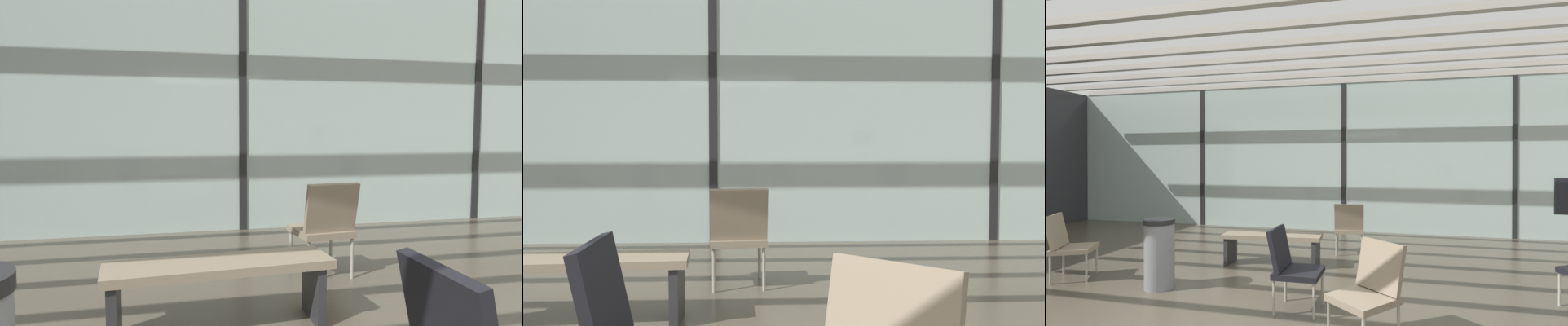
{
  "view_description": "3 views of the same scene",
  "coord_description": "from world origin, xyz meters",
  "views": [
    {
      "loc": [
        -1.05,
        -0.7,
        1.34
      ],
      "look_at": [
        0.73,
        7.37,
        0.71
      ],
      "focal_mm": 31.22,
      "sensor_mm": 36.0,
      "label": 1
    },
    {
      "loc": [
        0.57,
        -1.56,
        1.29
      ],
      "look_at": [
        1.0,
        8.15,
        0.84
      ],
      "focal_mm": 37.71,
      "sensor_mm": 36.0,
      "label": 2
    },
    {
      "loc": [
        1.14,
        -3.13,
        1.6
      ],
      "look_at": [
        -0.6,
        4.17,
        1.54
      ],
      "focal_mm": 25.54,
      "sensor_mm": 36.0,
      "label": 3
    }
  ],
  "objects": [
    {
      "name": "waiting_bench",
      "position": [
        -0.68,
        2.22,
        0.36
      ],
      "size": [
        1.52,
        0.5,
        0.47
      ],
      "rotation": [
        0.0,
        0.0,
        0.07
      ],
      "color": "#7F705B",
      "rests_on": "ground"
    },
    {
      "name": "window_mullion_1",
      "position": [
        0.0,
        5.2,
        1.66
      ],
      "size": [
        0.1,
        0.12,
        3.32
      ],
      "primitive_type": "cube",
      "color": "black",
      "rests_on": "ground"
    },
    {
      "name": "lounge_chair_0",
      "position": [
        0.38,
        3.11,
        0.49
      ],
      "size": [
        0.53,
        0.57,
        0.87
      ],
      "rotation": [
        0.0,
        0.0,
        3.23
      ],
      "color": "#7F705B",
      "rests_on": "ground"
    },
    {
      "name": "glass_curtain_wall",
      "position": [
        0.0,
        5.2,
        1.66
      ],
      "size": [
        14.0,
        0.08,
        3.32
      ],
      "primitive_type": "cube",
      "color": "#A3B7B2",
      "rests_on": "ground"
    },
    {
      "name": "window_mullion_2",
      "position": [
        3.5,
        5.2,
        1.66
      ],
      "size": [
        0.1,
        0.12,
        3.32
      ],
      "primitive_type": "cube",
      "color": "black",
      "rests_on": "ground"
    },
    {
      "name": "parked_airplane",
      "position": [
        -1.16,
        9.79,
        2.07
      ],
      "size": [
        14.43,
        4.14,
        4.14
      ],
      "color": "#B2BCD6",
      "rests_on": "ground"
    }
  ]
}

